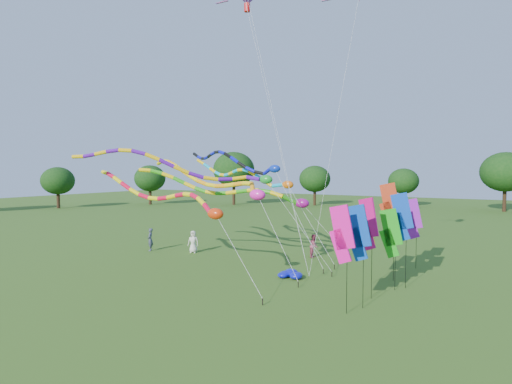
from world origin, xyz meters
The scene contains 20 objects.
ground centered at (0.00, 0.00, 0.00)m, with size 160.00×160.00×0.00m, color #2A5516.
tree_ring centered at (1.60, -1.89, 5.47)m, with size 121.76×115.12×9.64m.
tube_kite_red centered at (-4.50, 1.02, 4.45)m, with size 13.12×2.71×6.46m.
tube_kite_orange centered at (-5.03, 5.77, 5.31)m, with size 14.74×5.87×7.37m.
tube_kite_purple centered at (-4.22, 2.25, 6.06)m, with size 13.84×5.97×7.79m.
tube_kite_blue centered at (-4.61, 8.02, 6.49)m, with size 12.60×4.40×7.89m.
tube_kite_cyan centered at (-4.16, 8.81, 5.51)m, with size 12.41×3.17×7.26m.
tube_kite_green centered at (-4.54, 8.12, 4.47)m, with size 14.47×3.88×6.68m.
banner_pole_orange centered at (5.26, 5.36, 3.15)m, with size 1.10×0.54×4.41m.
banner_pole_blue_a centered at (5.97, 1.17, 3.25)m, with size 1.16×0.15×4.51m.
banner_pole_green centered at (6.55, 4.69, 2.83)m, with size 1.16×0.18×4.09m.
banner_pole_blue_b centered at (6.93, 5.31, 3.58)m, with size 1.16×0.27×4.85m.
banner_pole_magenta_b centered at (5.93, 2.83, 3.45)m, with size 1.10×0.53×4.71m.
banner_pole_red centered at (6.08, 6.48, 4.03)m, with size 1.16×0.16×5.30m.
banner_pole_magenta_a centered at (5.59, 0.15, 3.29)m, with size 1.16×0.16×4.56m.
banner_pole_violet centered at (6.61, 10.16, 3.01)m, with size 1.16×0.18×4.27m.
blue_nylon_heap centered at (1.27, 4.50, 0.21)m, with size 1.35×1.33×0.46m.
person_a centered at (-7.90, 7.24, 0.79)m, with size 0.77×0.50×1.58m, color silver.
person_b centered at (-11.08, 6.21, 0.83)m, with size 0.61×0.40×1.66m, color #3C4154.
person_c centered at (0.26, 10.09, 0.79)m, with size 0.77×0.60×1.58m, color #9C3851.
Camera 1 is at (11.36, -16.85, 5.98)m, focal length 30.00 mm.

